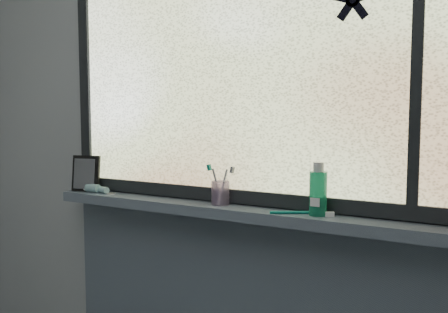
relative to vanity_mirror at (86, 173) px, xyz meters
name	(u,v)px	position (x,y,z in m)	size (l,w,h in m)	color
wall_back	(246,143)	(0.73, 0.09, 0.15)	(3.00, 0.01, 2.50)	#9EA3A8
windowsill	(236,212)	(0.73, 0.01, -0.10)	(1.62, 0.14, 0.04)	#505B6A
window_pane	(243,66)	(0.73, 0.06, 0.43)	(1.50, 0.01, 1.00)	silver
frame_bottom	(242,196)	(0.73, 0.06, -0.05)	(1.60, 0.03, 0.05)	black
frame_left	(86,74)	(-0.05, 0.06, 0.43)	(0.05, 0.03, 1.10)	black
frame_mullion	(418,57)	(1.33, 0.06, 0.43)	(0.04, 0.03, 1.00)	black
starfish_sticker	(353,0)	(1.13, 0.05, 0.62)	(0.15, 0.02, 0.15)	black
vanity_mirror	(86,173)	(0.00, 0.00, 0.00)	(0.12, 0.06, 0.16)	black
toothpaste_tube	(97,189)	(0.06, -0.01, -0.06)	(0.20, 0.04, 0.04)	silver
toothbrush_cup	(220,193)	(0.66, 0.02, -0.03)	(0.07, 0.07, 0.09)	#B391BF
toothbrush_lying	(298,212)	(0.97, 0.00, -0.07)	(0.24, 0.02, 0.02)	#0D7667
mouthwash_bottle	(318,189)	(1.04, 0.01, 0.01)	(0.06, 0.06, 0.15)	#1D996B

